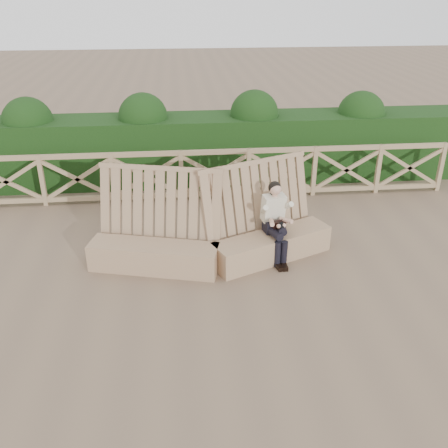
{
  "coord_description": "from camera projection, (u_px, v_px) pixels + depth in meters",
  "views": [
    {
      "loc": [
        -0.78,
        -6.42,
        4.26
      ],
      "look_at": [
        -0.11,
        0.4,
        0.9
      ],
      "focal_mm": 40.0,
      "sensor_mm": 36.0,
      "label": 1
    }
  ],
  "objects": [
    {
      "name": "ground",
      "position": [
        234.0,
        287.0,
        7.69
      ],
      "size": [
        60.0,
        60.0,
        0.0
      ],
      "primitive_type": "plane",
      "color": "brown",
      "rests_on": "ground"
    },
    {
      "name": "hedge",
      "position": [
        211.0,
        148.0,
        11.55
      ],
      "size": [
        12.0,
        1.2,
        1.5
      ],
      "primitive_type": "cube",
      "color": "black",
      "rests_on": "ground"
    },
    {
      "name": "woman",
      "position": [
        276.0,
        218.0,
        8.23
      ],
      "size": [
        0.44,
        0.82,
        1.33
      ],
      "rotation": [
        0.0,
        0.0,
        0.23
      ],
      "color": "black",
      "rests_on": "ground"
    },
    {
      "name": "bench",
      "position": [
        213.0,
        240.0,
        8.25
      ],
      "size": [
        4.1,
        1.53,
        1.58
      ],
      "rotation": [
        0.0,
        0.0,
        0.05
      ],
      "color": "#9A7758",
      "rests_on": "ground"
    },
    {
      "name": "guardrail",
      "position": [
        215.0,
        174.0,
        10.57
      ],
      "size": [
        10.1,
        0.09,
        1.1
      ],
      "color": "olive",
      "rests_on": "ground"
    }
  ]
}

